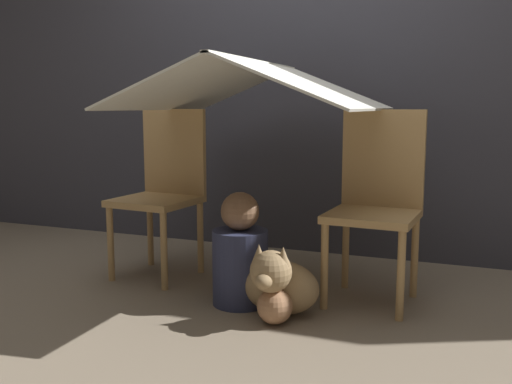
% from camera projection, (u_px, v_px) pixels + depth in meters
% --- Properties ---
extents(ground_plane, '(8.80, 8.80, 0.00)m').
position_uv_depth(ground_plane, '(248.00, 295.00, 2.90)').
color(ground_plane, gray).
extents(wall_back, '(7.00, 0.05, 2.50)m').
position_uv_depth(wall_back, '(306.00, 59.00, 3.63)').
color(wall_back, '#3D3D47').
rests_on(wall_back, ground_plane).
extents(chair_left, '(0.45, 0.45, 0.94)m').
position_uv_depth(chair_left, '(164.00, 186.00, 3.22)').
color(chair_left, tan).
rests_on(chair_left, ground_plane).
extents(chair_right, '(0.44, 0.44, 0.94)m').
position_uv_depth(chair_right, '(377.00, 198.00, 2.79)').
color(chair_right, tan).
rests_on(chair_right, ground_plane).
extents(sheet_canopy, '(1.20, 1.16, 0.25)m').
position_uv_depth(sheet_canopy, '(256.00, 85.00, 2.85)').
color(sheet_canopy, silver).
extents(person_front, '(0.27, 0.27, 0.55)m').
position_uv_depth(person_front, '(240.00, 257.00, 2.75)').
color(person_front, '#2D3351').
rests_on(person_front, ground_plane).
extents(dog, '(0.36, 0.37, 0.36)m').
position_uv_depth(dog, '(278.00, 283.00, 2.59)').
color(dog, '#9E7F56').
rests_on(dog, ground_plane).
extents(plush_toy, '(0.16, 0.16, 0.25)m').
position_uv_depth(plush_toy, '(275.00, 302.00, 2.51)').
color(plush_toy, tan).
rests_on(plush_toy, ground_plane).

